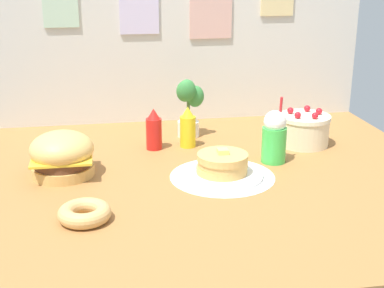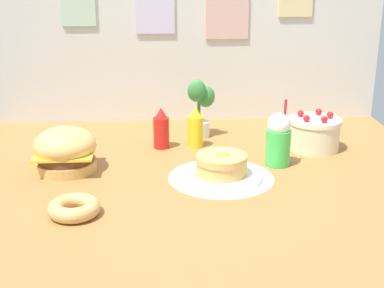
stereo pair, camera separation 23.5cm
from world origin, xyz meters
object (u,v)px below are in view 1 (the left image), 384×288
object	(u,v)px
potted_plant	(189,106)
pancake_stack	(222,167)
mustard_bottle	(188,128)
ketchup_bottle	(154,130)
layer_cake	(304,130)
donut_pink_glaze	(85,213)
burger	(62,155)
cream_soda_cup	(274,137)

from	to	relation	value
potted_plant	pancake_stack	bearing A→B (deg)	-85.22
mustard_bottle	ketchup_bottle	bearing A→B (deg)	-177.60
layer_cake	donut_pink_glaze	xyz separation A→B (m)	(-1.09, -0.68, -0.05)
burger	ketchup_bottle	world-z (taller)	ketchup_bottle
pancake_stack	donut_pink_glaze	world-z (taller)	pancake_stack
ketchup_bottle	mustard_bottle	bearing A→B (deg)	2.40
layer_cake	ketchup_bottle	world-z (taller)	ketchup_bottle
burger	pancake_stack	xyz separation A→B (m)	(0.68, -0.14, -0.05)
cream_soda_cup	potted_plant	world-z (taller)	potted_plant
potted_plant	burger	bearing A→B (deg)	-144.24
layer_cake	cream_soda_cup	xyz separation A→B (m)	(-0.23, -0.21, 0.04)
potted_plant	cream_soda_cup	bearing A→B (deg)	-54.06
cream_soda_cup	donut_pink_glaze	xyz separation A→B (m)	(-0.86, -0.47, -0.09)
cream_soda_cup	donut_pink_glaze	world-z (taller)	cream_soda_cup
donut_pink_glaze	potted_plant	distance (m)	1.07
pancake_stack	layer_cake	world-z (taller)	layer_cake
burger	pancake_stack	size ratio (longest dim) A/B	0.78
layer_cake	pancake_stack	bearing A→B (deg)	-144.86
ketchup_bottle	cream_soda_cup	bearing A→B (deg)	-27.60
layer_cake	cream_soda_cup	bearing A→B (deg)	-137.10
ketchup_bottle	layer_cake	bearing A→B (deg)	-4.93
ketchup_bottle	potted_plant	distance (m)	0.28
layer_cake	donut_pink_glaze	world-z (taller)	layer_cake
ketchup_bottle	burger	bearing A→B (deg)	-146.54
layer_cake	mustard_bottle	world-z (taller)	mustard_bottle
cream_soda_cup	mustard_bottle	bearing A→B (deg)	141.59
mustard_bottle	donut_pink_glaze	xyz separation A→B (m)	(-0.50, -0.75, -0.07)
burger	pancake_stack	bearing A→B (deg)	-11.34
burger	layer_cake	world-z (taller)	burger
potted_plant	ketchup_bottle	bearing A→B (deg)	-139.81
pancake_stack	burger	bearing A→B (deg)	168.66
donut_pink_glaze	potted_plant	xyz separation A→B (m)	(0.53, 0.92, 0.14)
burger	cream_soda_cup	size ratio (longest dim) A/B	0.88
pancake_stack	layer_cake	bearing A→B (deg)	35.14
ketchup_bottle	cream_soda_cup	xyz separation A→B (m)	(0.53, -0.28, 0.03)
mustard_bottle	cream_soda_cup	size ratio (longest dim) A/B	0.67
ketchup_bottle	donut_pink_glaze	size ratio (longest dim) A/B	1.08
ketchup_bottle	cream_soda_cup	distance (m)	0.60
pancake_stack	layer_cake	size ratio (longest dim) A/B	1.36
burger	layer_cake	xyz separation A→B (m)	(1.19, 0.22, -0.01)
burger	donut_pink_glaze	bearing A→B (deg)	-77.84
potted_plant	mustard_bottle	bearing A→B (deg)	-101.15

